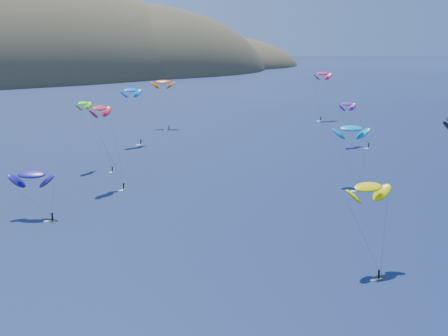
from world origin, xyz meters
The scene contains 9 objects.
kitesurfer_2 centered at (-4.28, 32.60, 14.41)m, with size 9.37×9.05×16.94m.
kitesurfer_3 centered at (-15.91, 137.83, 19.82)m, with size 8.62×13.83×21.82m.
kitesurfer_4 centered at (13.50, 167.32, 19.90)m, with size 9.96×6.91×22.50m.
kitesurfer_5 centered at (37.34, 78.80, 15.27)m, with size 10.74×12.84×18.02m.
kitesurfer_6 centered at (78.31, 121.94, 15.13)m, with size 8.85×12.02×17.55m.
kitesurfer_8 centered at (117.34, 178.48, 21.42)m, with size 11.06×8.12×24.31m.
kitesurfer_9 centered at (-20.97, 112.73, 21.27)m, with size 9.03×10.61×23.63m.
kitesurfer_10 centered at (-44.84, 95.85, 9.65)m, with size 10.70×11.71×12.40m.
kitesurfer_11 centered at (42.72, 197.38, 19.62)m, with size 10.70×14.67×22.40m.
Camera 1 is at (-84.03, -41.84, 41.43)m, focal length 50.00 mm.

